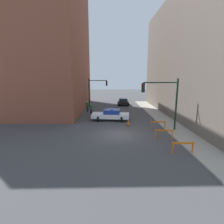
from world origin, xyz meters
name	(u,v)px	position (x,y,z in m)	size (l,w,h in m)	color
ground_plane	(118,134)	(0.00, 0.00, 0.00)	(120.00, 120.00, 0.00)	#424244
sidewalk_right	(182,133)	(6.20, 0.00, 0.06)	(2.40, 44.00, 0.12)	#9E998E
building_corner_left	(40,44)	(-12.00, 14.00, 10.58)	(14.00, 20.00, 21.15)	brown
building_right	(215,56)	(13.40, 8.00, 8.14)	(12.00, 28.00, 16.27)	#6B6056
traffic_light_near	(165,97)	(4.73, 1.10, 3.53)	(3.64, 0.35, 5.20)	black
traffic_light_far	(95,88)	(-3.30, 15.80, 3.40)	(3.44, 0.35, 5.20)	black
police_car	(111,115)	(-0.61, 5.66, 0.72)	(4.88, 2.70, 1.52)	white
parked_car_near	(123,101)	(2.03, 17.96, 0.67)	(2.50, 4.43, 1.31)	black
pedestrian_crossing	(91,109)	(-3.44, 8.96, 0.86)	(0.51, 0.51, 1.66)	black
pedestrian_corner	(87,106)	(-4.25, 11.52, 0.86)	(0.48, 0.48, 1.66)	black
barrier_front	(183,146)	(4.40, -4.41, 0.62)	(1.60, 0.19, 0.90)	orange
barrier_mid	(164,133)	(3.98, -1.41, 0.62)	(1.59, 0.41, 0.90)	orange
barrier_back	(158,124)	(4.33, 1.58, 0.62)	(1.60, 0.21, 0.90)	orange
traffic_cone	(128,123)	(1.35, 3.15, 0.32)	(0.36, 0.36, 0.66)	black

